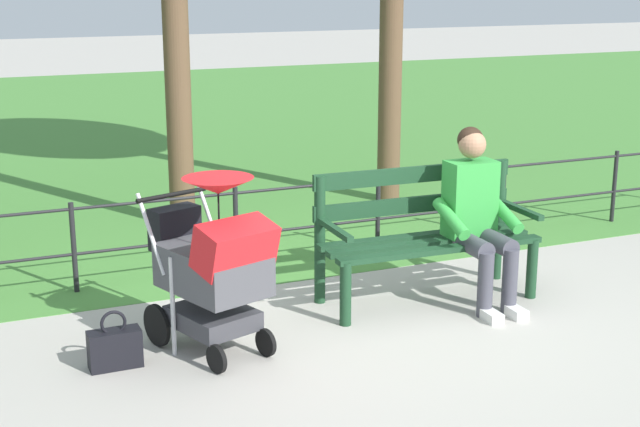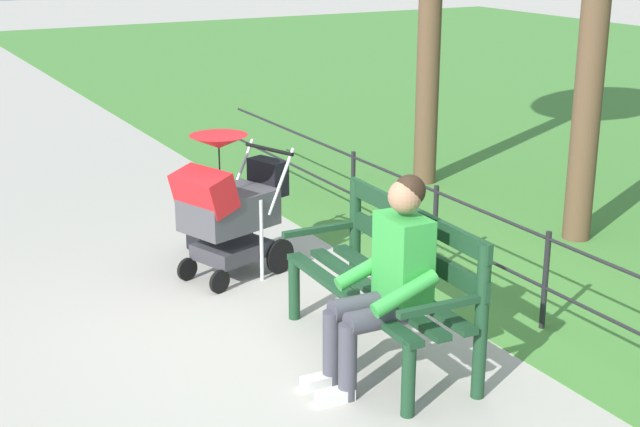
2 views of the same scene
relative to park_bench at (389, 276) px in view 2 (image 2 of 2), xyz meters
name	(u,v)px [view 2 (image 2 of 2)]	position (x,y,z in m)	size (l,w,h in m)	color
ground_plane	(339,330)	(0.44, 0.12, -0.53)	(60.00, 60.00, 0.00)	#ADA89E
park_bench	(389,276)	(0.00, 0.00, 0.00)	(1.62, 0.65, 0.96)	#193D23
person_on_bench	(387,276)	(-0.32, 0.22, 0.15)	(0.54, 0.74, 1.28)	#42424C
stroller	(228,205)	(1.71, 0.37, 0.07)	(0.74, 0.99, 1.15)	black
handbag	(201,238)	(2.35, 0.36, -0.40)	(0.32, 0.14, 0.37)	black
park_fence	(533,264)	(-0.07, -1.12, -0.10)	(8.95, 0.04, 0.70)	black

